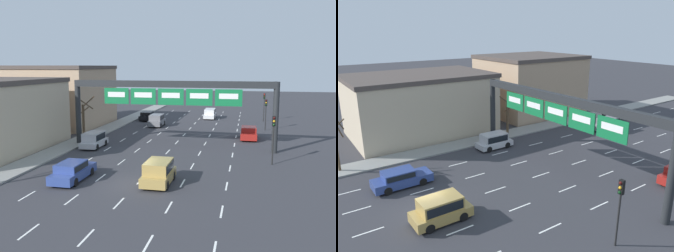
% 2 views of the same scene
% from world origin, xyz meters
% --- Properties ---
extents(ground_plane, '(220.00, 220.00, 0.00)m').
position_xyz_m(ground_plane, '(0.00, 0.00, 0.00)').
color(ground_plane, '#333338').
extents(sidewalk_left, '(2.80, 110.00, 0.15)m').
position_xyz_m(sidewalk_left, '(-11.30, 0.00, 0.07)').
color(sidewalk_left, gray).
rests_on(sidewalk_left, ground_plane).
extents(lane_dashes, '(13.32, 67.00, 0.01)m').
position_xyz_m(lane_dashes, '(0.00, 13.50, 0.00)').
color(lane_dashes, white).
rests_on(lane_dashes, ground_plane).
extents(sign_gantry, '(22.00, 0.70, 7.23)m').
position_xyz_m(sign_gantry, '(0.00, 12.77, 5.67)').
color(sign_gantry, '#232628').
rests_on(sign_gantry, ground_plane).
extents(building_near, '(11.27, 17.00, 7.44)m').
position_xyz_m(building_near, '(-18.62, 7.18, 3.73)').
color(building_near, '#C6B293').
rests_on(building_near, ground_plane).
extents(building_far, '(12.06, 13.97, 8.84)m').
position_xyz_m(building_far, '(-19.01, 25.20, 4.43)').
color(building_far, tan).
rests_on(building_far, ground_plane).
extents(suv_grey, '(1.88, 3.95, 1.75)m').
position_xyz_m(suv_grey, '(-5.11, 26.96, 0.97)').
color(suv_grey, slate).
rests_on(suv_grey, ground_plane).
extents(car_blue, '(1.91, 4.85, 1.48)m').
position_xyz_m(car_blue, '(-5.16, -0.08, 0.79)').
color(car_blue, navy).
rests_on(car_blue, ground_plane).
extents(suv_gold, '(1.98, 4.07, 1.79)m').
position_xyz_m(suv_gold, '(1.56, 0.46, 0.99)').
color(suv_gold, '#A88947').
rests_on(suv_gold, ground_plane).
extents(suv_silver, '(1.84, 3.97, 1.70)m').
position_xyz_m(suv_silver, '(-8.31, 11.38, 0.94)').
color(suv_silver, '#B7B7BC').
rests_on(suv_silver, ground_plane).
extents(car_black, '(1.83, 4.31, 1.41)m').
position_xyz_m(car_black, '(-8.12, 32.67, 0.75)').
color(car_black, black).
rests_on(car_black, ground_plane).
extents(traffic_light_far_end, '(0.30, 0.35, 4.41)m').
position_xyz_m(traffic_light_far_end, '(10.24, 7.98, 3.16)').
color(traffic_light_far_end, black).
rests_on(traffic_light_far_end, ground_plane).
extents(tree_bare_second, '(2.46, 2.56, 5.09)m').
position_xyz_m(tree_bare_second, '(-11.25, 15.45, 2.65)').
color(tree_bare_second, brown).
rests_on(tree_bare_second, sidewalk_left).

